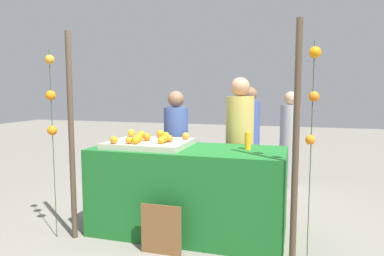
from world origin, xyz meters
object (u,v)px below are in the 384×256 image
object	(u,v)px
vendor_right	(239,152)
orange_1	(131,133)
juice_bottle	(248,141)
chalkboard_sign	(161,230)
stall_counter	(188,190)
vendor_left	(176,155)
orange_0	(129,140)

from	to	relation	value
vendor_right	orange_1	bearing A→B (deg)	-159.01
juice_bottle	vendor_right	distance (m)	0.70
chalkboard_sign	vendor_right	distance (m)	1.51
stall_counter	orange_1	size ratio (longest dim) A/B	22.88
stall_counter	vendor_left	xyz separation A→B (m)	(-0.38, 0.69, 0.25)
stall_counter	juice_bottle	size ratio (longest dim) A/B	10.49
stall_counter	vendor_left	world-z (taller)	vendor_left
orange_1	vendor_left	world-z (taller)	vendor_left
vendor_left	vendor_right	world-z (taller)	vendor_right
juice_bottle	vendor_left	world-z (taller)	vendor_left
vendor_right	vendor_left	bearing A→B (deg)	-177.79
orange_0	stall_counter	bearing A→B (deg)	25.22
orange_1	vendor_right	bearing A→B (deg)	20.99
stall_counter	vendor_right	world-z (taller)	vendor_right
chalkboard_sign	vendor_left	xyz separation A→B (m)	(-0.29, 1.26, 0.48)
stall_counter	orange_0	bearing A→B (deg)	-154.78
chalkboard_sign	vendor_left	bearing A→B (deg)	102.89
orange_0	vendor_right	world-z (taller)	vendor_right
chalkboard_sign	vendor_left	distance (m)	1.38
orange_1	vendor_left	xyz separation A→B (m)	(0.41, 0.44, -0.32)
orange_1	juice_bottle	distance (m)	1.42
juice_bottle	vendor_left	distance (m)	1.21
juice_bottle	vendor_left	bearing A→B (deg)	148.85
stall_counter	vendor_left	size ratio (longest dim) A/B	1.33
orange_1	juice_bottle	size ratio (longest dim) A/B	0.46
vendor_right	orange_0	bearing A→B (deg)	-135.35
chalkboard_sign	vendor_left	size ratio (longest dim) A/B	0.32
chalkboard_sign	orange_1	bearing A→B (deg)	130.55
orange_1	vendor_right	xyz separation A→B (m)	(1.23, 0.47, -0.24)
orange_0	orange_1	distance (m)	0.56
stall_counter	orange_0	distance (m)	0.84
chalkboard_sign	orange_0	bearing A→B (deg)	146.99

